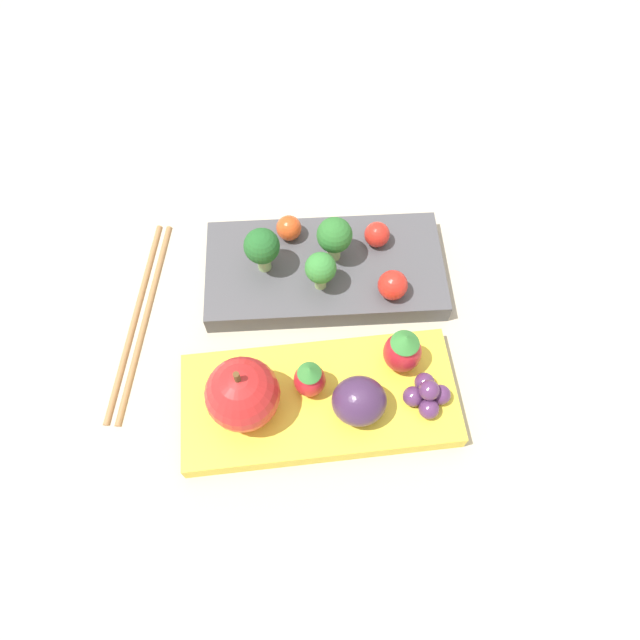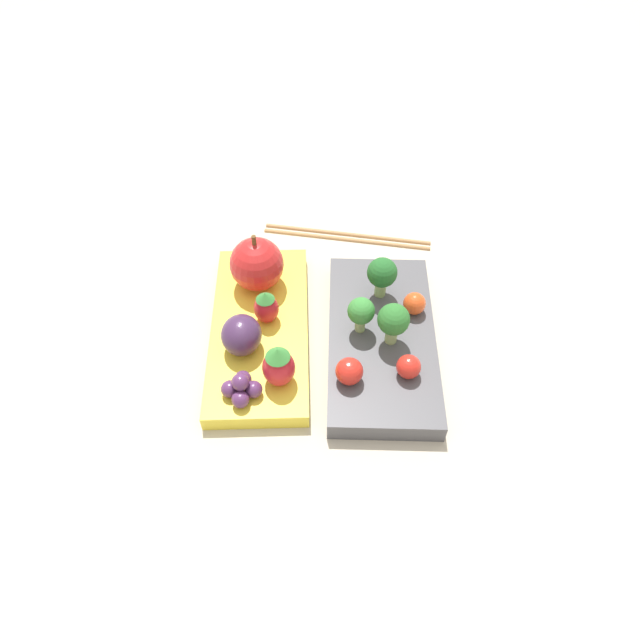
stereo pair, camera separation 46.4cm
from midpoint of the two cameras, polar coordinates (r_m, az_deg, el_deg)
The scene contains 15 objects.
ground_plane at distance 0.52m, azimuth -21.31°, elevation -15.34°, with size 4.00×4.00×0.00m, color #BCB29E.
bento_box_savoury at distance 0.53m, azimuth -21.31°, elevation -7.99°, with size 0.22×0.11×0.02m.
bento_box_fruit at distance 0.50m, azimuth -24.11°, elevation -21.94°, with size 0.23×0.11×0.02m.
broccoli_floret_0 at distance 0.49m, azimuth -21.38°, elevation -5.32°, with size 0.03×0.03×0.05m.
broccoli_floret_1 at distance 0.51m, azimuth -28.39°, elevation -6.27°, with size 0.03×0.03×0.05m.
broccoli_floret_2 at distance 0.49m, azimuth -23.26°, elevation -8.93°, with size 0.03×0.03×0.04m.
cherry_tomato_0 at distance 0.50m, azimuth -15.97°, elevation -4.59°, with size 0.02×0.02×0.02m.
cherry_tomato_1 at distance 0.47m, azimuth -15.61°, elevation -10.81°, with size 0.03×0.03×0.03m.
cherry_tomato_2 at distance 0.53m, azimuth -24.54°, elevation -3.59°, with size 0.02×0.02×0.02m.
apple at distance 0.49m, azimuth -32.89°, elevation -21.10°, with size 0.06×0.06×0.07m.
strawberry_0 at distance 0.45m, azimuth -16.48°, elevation -18.68°, with size 0.03×0.03×0.05m.
strawberry_1 at distance 0.48m, azimuth -26.14°, elevation -20.42°, with size 0.03×0.03×0.04m.
plum at distance 0.46m, azimuth -21.93°, elevation -23.41°, with size 0.04×0.04×0.04m.
grape_cluster at distance 0.46m, azimuth -14.15°, elevation -23.30°, with size 0.04×0.04×0.03m.
chopsticks_pair at distance 0.60m, azimuth -37.14°, elevation -11.13°, with size 0.05×0.21×0.01m.
Camera 1 is at (-0.02, -0.23, 0.47)m, focal length 32.00 mm.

